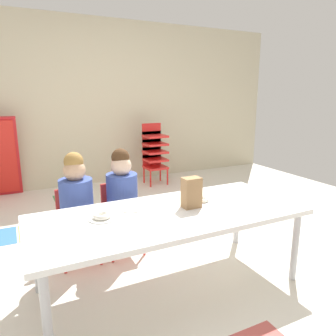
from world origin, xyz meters
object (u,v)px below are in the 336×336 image
(kid_chair_red_stack, at_px, (154,150))
(paper_plate_near_edge, at_px, (102,218))
(paper_bag_brown, at_px, (191,193))
(donut_powdered_on_plate, at_px, (102,215))
(craft_table, at_px, (170,218))
(paper_plate_center_table, at_px, (132,208))
(donut_powdered_loose, at_px, (202,199))
(seated_child_near_camera, at_px, (76,198))
(seated_child_middle_seat, at_px, (122,192))

(kid_chair_red_stack, relative_size, paper_plate_near_edge, 5.11)
(paper_bag_brown, bearing_deg, donut_powdered_on_plate, 174.11)
(craft_table, xyz_separation_m, paper_plate_center_table, (-0.21, 0.18, 0.05))
(craft_table, bearing_deg, paper_plate_center_table, 139.13)
(paper_plate_near_edge, bearing_deg, craft_table, -10.94)
(paper_bag_brown, height_order, donut_powdered_loose, paper_bag_brown)
(paper_plate_near_edge, height_order, donut_powdered_on_plate, donut_powdered_on_plate)
(seated_child_near_camera, relative_size, paper_plate_near_edge, 5.10)
(seated_child_middle_seat, relative_size, donut_powdered_on_plate, 7.71)
(paper_bag_brown, distance_m, paper_plate_near_edge, 0.65)
(donut_powdered_loose, bearing_deg, paper_plate_center_table, 170.83)
(craft_table, xyz_separation_m, seated_child_middle_seat, (-0.14, 0.63, 0.03))
(paper_plate_center_table, bearing_deg, seated_child_middle_seat, 80.98)
(craft_table, bearing_deg, seated_child_near_camera, 129.57)
(kid_chair_red_stack, distance_m, donut_powdered_on_plate, 2.83)
(seated_child_near_camera, bearing_deg, paper_bag_brown, -40.81)
(kid_chair_red_stack, distance_m, paper_plate_near_edge, 2.83)
(seated_child_middle_seat, relative_size, donut_powdered_loose, 8.65)
(craft_table, relative_size, seated_child_middle_seat, 2.05)
(donut_powdered_loose, bearing_deg, paper_plate_near_edge, -179.29)
(kid_chair_red_stack, distance_m, paper_plate_center_table, 2.63)
(kid_chair_red_stack, height_order, donut_powdered_loose, kid_chair_red_stack)
(donut_powdered_on_plate, bearing_deg, craft_table, -10.94)
(craft_table, distance_m, donut_powdered_loose, 0.34)
(paper_plate_center_table, relative_size, donut_powdered_on_plate, 1.51)
(paper_plate_center_table, bearing_deg, paper_bag_brown, -22.26)
(kid_chair_red_stack, distance_m, donut_powdered_loose, 2.52)
(seated_child_near_camera, height_order, seated_child_middle_seat, same)
(seated_child_middle_seat, height_order, donut_powdered_loose, seated_child_middle_seat)
(paper_bag_brown, xyz_separation_m, paper_plate_near_edge, (-0.63, 0.07, -0.11))
(kid_chair_red_stack, height_order, paper_plate_center_table, kid_chair_red_stack)
(seated_child_middle_seat, bearing_deg, donut_powdered_on_plate, -119.90)
(seated_child_near_camera, xyz_separation_m, donut_powdered_loose, (0.84, -0.53, 0.02))
(paper_plate_center_table, bearing_deg, kid_chair_red_stack, 62.65)
(paper_plate_center_table, height_order, donut_powdered_on_plate, donut_powdered_on_plate)
(kid_chair_red_stack, xyz_separation_m, paper_plate_center_table, (-1.21, -2.34, 0.05))
(seated_child_middle_seat, height_order, paper_plate_center_table, seated_child_middle_seat)
(paper_bag_brown, xyz_separation_m, paper_plate_center_table, (-0.39, 0.16, -0.11))
(craft_table, distance_m, seated_child_middle_seat, 0.64)
(paper_bag_brown, height_order, paper_plate_near_edge, paper_bag_brown)
(seated_child_near_camera, distance_m, kid_chair_red_stack, 2.43)
(donut_powdered_on_plate, bearing_deg, kid_chair_red_stack, 59.22)
(craft_table, distance_m, paper_bag_brown, 0.24)
(seated_child_middle_seat, xyz_separation_m, paper_bag_brown, (0.32, -0.61, 0.12))
(kid_chair_red_stack, xyz_separation_m, paper_bag_brown, (-0.81, -2.50, 0.16))
(craft_table, height_order, paper_bag_brown, paper_bag_brown)
(paper_plate_center_table, xyz_separation_m, donut_powdered_on_plate, (-0.24, -0.10, 0.02))
(craft_table, bearing_deg, seated_child_middle_seat, 102.70)
(seated_child_middle_seat, xyz_separation_m, paper_plate_near_edge, (-0.31, -0.54, 0.01))
(paper_bag_brown, bearing_deg, donut_powdered_loose, 28.05)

